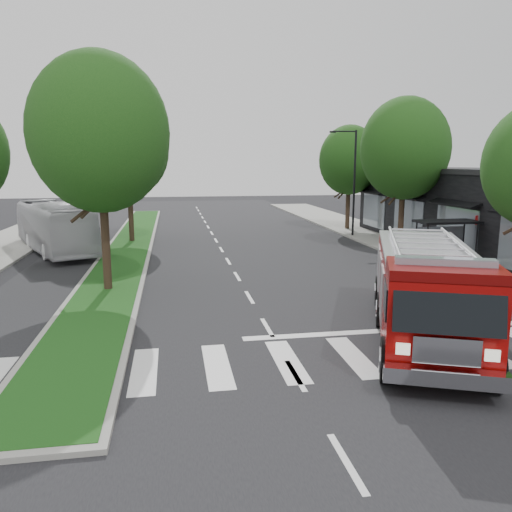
{
  "coord_description": "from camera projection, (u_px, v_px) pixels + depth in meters",
  "views": [
    {
      "loc": [
        -3.12,
        -16.15,
        5.58
      ],
      "look_at": [
        0.26,
        3.87,
        1.8
      ],
      "focal_mm": 35.0,
      "sensor_mm": 36.0,
      "label": 1
    }
  ],
  "objects": [
    {
      "name": "median",
      "position": [
        130.0,
        246.0,
        33.64
      ],
      "size": [
        3.0,
        50.0,
        0.15
      ],
      "color": "gray",
      "rests_on": "ground"
    },
    {
      "name": "ground",
      "position": [
        267.0,
        328.0,
        17.19
      ],
      "size": [
        140.0,
        140.0,
        0.0
      ],
      "primitive_type": "plane",
      "color": "black",
      "rests_on": "ground"
    },
    {
      "name": "tree_right_mid",
      "position": [
        405.0,
        149.0,
        31.45
      ],
      "size": [
        5.6,
        5.6,
        9.72
      ],
      "color": "black",
      "rests_on": "ground"
    },
    {
      "name": "streetlight_right_far",
      "position": [
        353.0,
        178.0,
        37.45
      ],
      "size": [
        2.11,
        0.2,
        8.0
      ],
      "color": "black",
      "rests_on": "ground"
    },
    {
      "name": "sidewalk_right",
      "position": [
        446.0,
        260.0,
        28.91
      ],
      "size": [
        5.0,
        80.0,
        0.15
      ],
      "primitive_type": "cube",
      "color": "gray",
      "rests_on": "ground"
    },
    {
      "name": "tree_median_far",
      "position": [
        128.0,
        150.0,
        34.41
      ],
      "size": [
        5.6,
        5.6,
        9.72
      ],
      "color": "black",
      "rests_on": "ground"
    },
    {
      "name": "bus_shelter",
      "position": [
        445.0,
        231.0,
        26.54
      ],
      "size": [
        3.2,
        1.6,
        2.61
      ],
      "color": "black",
      "rests_on": "ground"
    },
    {
      "name": "fire_engine",
      "position": [
        425.0,
        291.0,
        15.87
      ],
      "size": [
        6.1,
        9.8,
        3.27
      ],
      "rotation": [
        0.0,
        0.0,
        -0.38
      ],
      "color": "#5A0504",
      "rests_on": "ground"
    },
    {
      "name": "tree_median_near",
      "position": [
        100.0,
        133.0,
        20.77
      ],
      "size": [
        5.8,
        5.8,
        10.16
      ],
      "color": "black",
      "rests_on": "ground"
    },
    {
      "name": "city_bus",
      "position": [
        54.0,
        227.0,
        31.93
      ],
      "size": [
        7.05,
        11.44,
        3.16
      ],
      "primitive_type": "imported",
      "rotation": [
        0.0,
        0.0,
        0.42
      ],
      "color": "silver",
      "rests_on": "ground"
    },
    {
      "name": "tree_right_far",
      "position": [
        349.0,
        160.0,
        41.26
      ],
      "size": [
        5.0,
        5.0,
        8.73
      ],
      "color": "black",
      "rests_on": "ground"
    }
  ]
}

